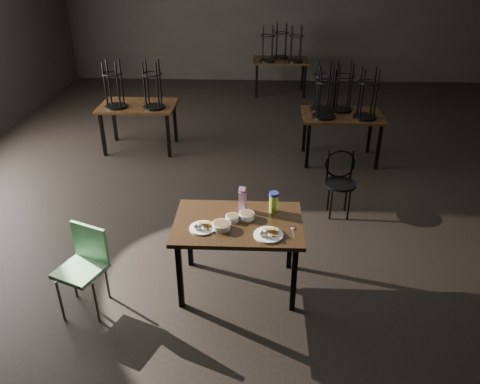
{
  "coord_description": "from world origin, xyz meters",
  "views": [
    {
      "loc": [
        -0.44,
        -5.47,
        3.07
      ],
      "look_at": [
        -0.62,
        -1.39,
        0.85
      ],
      "focal_mm": 35.0,
      "sensor_mm": 36.0,
      "label": 1
    }
  ],
  "objects_px": {
    "juice_carton": "(242,200)",
    "bentwood_chair": "(340,178)",
    "main_table": "(238,229)",
    "school_chair": "(84,262)",
    "water_bottle": "(274,202)"
  },
  "relations": [
    {
      "from": "school_chair",
      "to": "water_bottle",
      "type": "bearing_deg",
      "value": 40.05
    },
    {
      "from": "water_bottle",
      "to": "school_chair",
      "type": "relative_size",
      "value": 0.25
    },
    {
      "from": "water_bottle",
      "to": "bentwood_chair",
      "type": "bearing_deg",
      "value": 56.46
    },
    {
      "from": "main_table",
      "to": "juice_carton",
      "type": "height_order",
      "value": "juice_carton"
    },
    {
      "from": "juice_carton",
      "to": "water_bottle",
      "type": "bearing_deg",
      "value": -2.04
    },
    {
      "from": "juice_carton",
      "to": "bentwood_chair",
      "type": "xyz_separation_m",
      "value": [
        1.15,
        1.27,
        -0.38
      ]
    },
    {
      "from": "bentwood_chair",
      "to": "school_chair",
      "type": "distance_m",
      "value": 3.14
    },
    {
      "from": "main_table",
      "to": "water_bottle",
      "type": "bearing_deg",
      "value": 31.46
    },
    {
      "from": "bentwood_chair",
      "to": "main_table",
      "type": "bearing_deg",
      "value": -128.79
    },
    {
      "from": "juice_carton",
      "to": "bentwood_chair",
      "type": "height_order",
      "value": "juice_carton"
    },
    {
      "from": "main_table",
      "to": "juice_carton",
      "type": "xyz_separation_m",
      "value": [
        0.03,
        0.21,
        0.2
      ]
    },
    {
      "from": "juice_carton",
      "to": "school_chair",
      "type": "distance_m",
      "value": 1.56
    },
    {
      "from": "water_bottle",
      "to": "bentwood_chair",
      "type": "xyz_separation_m",
      "value": [
        0.85,
        1.28,
        -0.37
      ]
    },
    {
      "from": "school_chair",
      "to": "main_table",
      "type": "bearing_deg",
      "value": 36.26
    },
    {
      "from": "juice_carton",
      "to": "school_chair",
      "type": "xyz_separation_m",
      "value": [
        -1.41,
        -0.55,
        -0.37
      ]
    }
  ]
}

